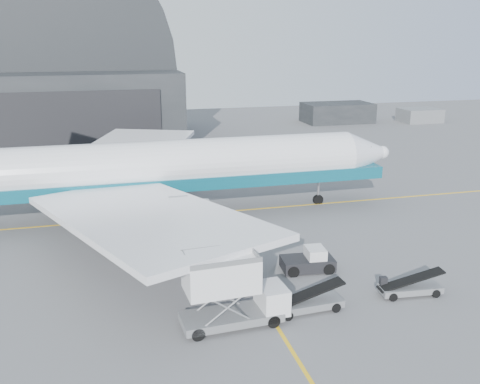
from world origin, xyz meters
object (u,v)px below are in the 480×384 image
object	(u,v)px
pushback_tug	(309,261)
belt_loader_b	(409,287)
airliner	(155,169)
catering_truck	(230,291)
belt_loader_a	(307,303)

from	to	relation	value
pushback_tug	belt_loader_b	distance (m)	7.76
airliner	catering_truck	distance (m)	22.49
airliner	pushback_tug	bearing A→B (deg)	-57.30
belt_loader_a	belt_loader_b	bearing A→B (deg)	-1.23
catering_truck	belt_loader_b	distance (m)	13.31
airliner	catering_truck	world-z (taller)	airliner
pushback_tug	belt_loader_b	world-z (taller)	pushback_tug
catering_truck	belt_loader_a	xyz separation A→B (m)	(5.31, 0.49, -1.75)
airliner	belt_loader_b	size ratio (longest dim) A/B	10.77
airliner	pushback_tug	world-z (taller)	airliner
belt_loader_a	belt_loader_b	size ratio (longest dim) A/B	1.07
catering_truck	belt_loader_a	bearing A→B (deg)	1.69
pushback_tug	belt_loader_a	distance (m)	6.53
catering_truck	pushback_tug	world-z (taller)	catering_truck
airliner	belt_loader_a	size ratio (longest dim) A/B	10.04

